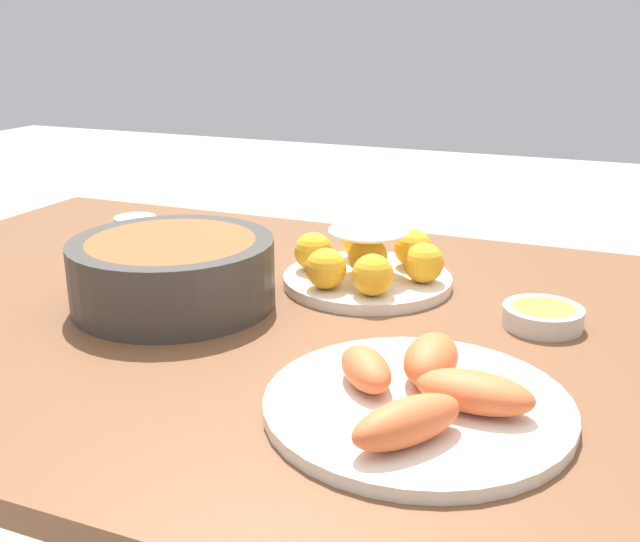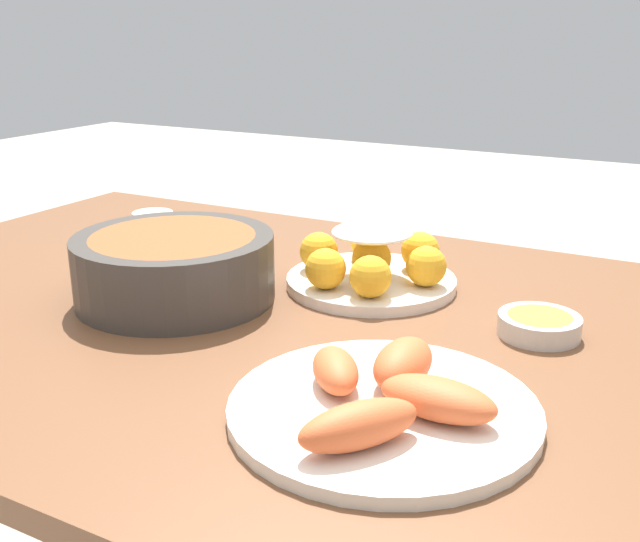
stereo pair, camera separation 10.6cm
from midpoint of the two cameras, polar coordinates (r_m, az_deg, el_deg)
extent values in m
cylinder|color=brown|center=(1.86, -12.73, -6.69)|extent=(0.06, 0.06, 0.74)
cube|color=brown|center=(1.03, -1.28, -3.73)|extent=(1.42, 0.93, 0.03)
cylinder|color=silver|center=(1.12, 6.62, -0.87)|extent=(0.25, 0.25, 0.02)
sphere|color=#F4A823|center=(1.13, 2.59, 1.47)|extent=(0.06, 0.06, 0.06)
sphere|color=#F4A823|center=(1.05, 3.31, 0.13)|extent=(0.06, 0.06, 0.06)
sphere|color=#F4A823|center=(1.03, 6.82, -0.47)|extent=(0.06, 0.06, 0.06)
sphere|color=#F4A823|center=(1.08, 10.89, 0.31)|extent=(0.06, 0.06, 0.06)
sphere|color=#F4A823|center=(1.15, 10.27, 1.49)|extent=(0.06, 0.06, 0.06)
sphere|color=#F4A823|center=(1.19, 6.31, 2.18)|extent=(0.06, 0.06, 0.06)
ellipsoid|color=white|center=(1.09, 6.77, 2.91)|extent=(0.12, 0.12, 0.02)
sphere|color=#F4A823|center=(1.11, 6.69, 0.95)|extent=(0.06, 0.06, 0.06)
cylinder|color=#3D3833|center=(1.06, -8.23, 0.21)|extent=(0.28, 0.28, 0.09)
cylinder|color=brown|center=(1.05, -8.33, 2.33)|extent=(0.23, 0.23, 0.01)
cylinder|color=beige|center=(0.99, 19.32, -4.01)|extent=(0.10, 0.10, 0.03)
cylinder|color=olive|center=(0.99, 19.39, -3.45)|extent=(0.08, 0.08, 0.01)
cylinder|color=silver|center=(0.77, 8.87, -10.47)|extent=(0.31, 0.31, 0.01)
ellipsoid|color=#E06033|center=(0.78, 5.09, -7.61)|extent=(0.09, 0.10, 0.04)
ellipsoid|color=#E06033|center=(0.68, 7.54, -11.68)|extent=(0.11, 0.12, 0.04)
ellipsoid|color=#E06033|center=(0.74, 13.10, -9.56)|extent=(0.12, 0.06, 0.04)
ellipsoid|color=#E06033|center=(0.80, 10.19, -7.03)|extent=(0.06, 0.10, 0.05)
cylinder|color=beige|center=(1.30, -10.29, 2.95)|extent=(0.07, 0.07, 0.07)
camera|label=1|loc=(0.05, -87.14, 0.96)|focal=42.00mm
camera|label=2|loc=(0.05, 92.86, -0.96)|focal=42.00mm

